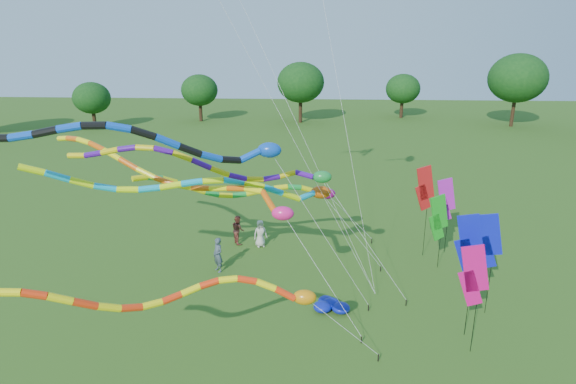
# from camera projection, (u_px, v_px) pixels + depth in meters

# --- Properties ---
(ground) EXTENTS (160.00, 160.00, 0.00)m
(ground) POSITION_uv_depth(u_px,v_px,m) (321.00, 352.00, 18.46)
(ground) COLOR #2C5616
(ground) RESTS_ON ground
(tree_ring) EXTENTS (115.09, 118.16, 9.70)m
(tree_ring) POSITION_uv_depth(u_px,v_px,m) (406.00, 277.00, 12.64)
(tree_ring) COLOR #382314
(tree_ring) RESTS_ON ground
(tube_kite_red) EXTENTS (10.92, 4.23, 5.48)m
(tube_kite_red) POSITION_uv_depth(u_px,v_px,m) (207.00, 295.00, 15.35)
(tube_kite_red) COLOR black
(tube_kite_red) RESTS_ON ground
(tube_kite_orange) EXTENTS (14.44, 6.28, 7.63)m
(tube_kite_orange) POSITION_uv_depth(u_px,v_px,m) (187.00, 180.00, 20.85)
(tube_kite_orange) COLOR black
(tube_kite_orange) RESTS_ON ground
(tube_kite_purple) EXTENTS (13.43, 2.27, 8.25)m
(tube_kite_purple) POSITION_uv_depth(u_px,v_px,m) (231.00, 168.00, 18.80)
(tube_kite_purple) COLOR black
(tube_kite_purple) RESTS_ON ground
(tube_kite_blue) EXTENTS (14.01, 5.02, 9.57)m
(tube_kite_blue) POSITION_uv_depth(u_px,v_px,m) (160.00, 144.00, 16.22)
(tube_kite_blue) COLOR black
(tube_kite_blue) RESTS_ON ground
(tube_kite_cyan) EXTENTS (14.49, 5.56, 7.44)m
(tube_kite_cyan) POSITION_uv_depth(u_px,v_px,m) (222.00, 187.00, 20.67)
(tube_kite_cyan) COLOR black
(tube_kite_cyan) RESTS_ON ground
(tube_kite_green) EXTENTS (11.67, 5.32, 5.96)m
(tube_kite_green) POSITION_uv_depth(u_px,v_px,m) (265.00, 190.00, 24.83)
(tube_kite_green) COLOR black
(tube_kite_green) RESTS_ON ground
(banner_pole_blue_a) EXTENTS (1.15, 0.30, 5.24)m
(banner_pole_blue_a) POSITION_uv_depth(u_px,v_px,m) (469.00, 244.00, 18.35)
(banner_pole_blue_a) COLOR black
(banner_pole_blue_a) RESTS_ON ground
(banner_pole_red) EXTENTS (1.13, 0.43, 5.18)m
(banner_pole_red) POSITION_uv_depth(u_px,v_px,m) (425.00, 188.00, 25.37)
(banner_pole_red) COLOR black
(banner_pole_red) RESTS_ON ground
(banner_pole_green) EXTENTS (1.11, 0.49, 4.05)m
(banner_pole_green) POSITION_uv_depth(u_px,v_px,m) (438.00, 218.00, 24.33)
(banner_pole_green) COLOR black
(banner_pole_green) RESTS_ON ground
(banner_pole_violet) EXTENTS (1.16, 0.26, 4.37)m
(banner_pole_violet) POSITION_uv_depth(u_px,v_px,m) (445.00, 200.00, 26.03)
(banner_pole_violet) COLOR black
(banner_pole_violet) RESTS_ON ground
(banner_pole_magenta_a) EXTENTS (1.16, 0.17, 4.48)m
(banner_pole_magenta_a) POSITION_uv_depth(u_px,v_px,m) (473.00, 276.00, 17.51)
(banner_pole_magenta_a) COLOR black
(banner_pole_magenta_a) RESTS_ON ground
(banner_pole_blue_b) EXTENTS (1.14, 0.38, 4.63)m
(banner_pole_blue_b) POSITION_uv_depth(u_px,v_px,m) (488.00, 241.00, 20.11)
(banner_pole_blue_b) COLOR black
(banner_pole_blue_b) RESTS_ON ground
(blue_nylon_heap) EXTENTS (1.45, 1.37, 0.49)m
(blue_nylon_heap) POSITION_uv_depth(u_px,v_px,m) (338.00, 308.00, 21.03)
(blue_nylon_heap) COLOR #0C199D
(blue_nylon_heap) RESTS_ON ground
(person_a) EXTENTS (0.91, 0.76, 1.59)m
(person_a) POSITION_uv_depth(u_px,v_px,m) (260.00, 233.00, 27.56)
(person_a) COLOR #BCB8A9
(person_a) RESTS_ON ground
(person_b) EXTENTS (0.77, 0.79, 1.83)m
(person_b) POSITION_uv_depth(u_px,v_px,m) (218.00, 255.00, 24.55)
(person_b) COLOR #3D4A56
(person_b) RESTS_ON ground
(person_c) EXTENTS (0.96, 1.04, 1.71)m
(person_c) POSITION_uv_depth(u_px,v_px,m) (238.00, 230.00, 27.96)
(person_c) COLOR brown
(person_c) RESTS_ON ground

